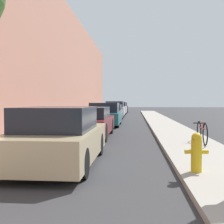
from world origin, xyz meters
TOP-DOWN VIEW (x-y plane):
  - ground_plane at (0.00, 16.00)m, footprint 120.00×120.00m
  - sidewalk_left at (-2.90, 16.00)m, footprint 2.00×52.00m
  - sidewalk_right at (2.90, 16.00)m, footprint 2.00×52.00m
  - building_facade_left at (-4.25, 16.00)m, footprint 0.70×52.00m
  - parked_car_champagne at (-0.81, 6.36)m, footprint 1.81×4.02m
  - parked_car_maroon at (-0.90, 11.54)m, footprint 1.75×4.66m
  - parked_car_teal at (-0.83, 17.09)m, footprint 1.90×4.15m
  - parked_car_grey at (-0.88, 22.45)m, footprint 1.77×4.12m
  - parked_car_silver at (-0.95, 27.57)m, footprint 1.87×4.49m
  - parked_car_white at (-0.93, 32.88)m, footprint 1.88×3.94m
  - parked_car_black at (-0.87, 37.76)m, footprint 1.81×4.19m
  - fire_hydrant at (2.25, 5.42)m, footprint 0.46×0.21m
  - bicycle at (3.28, 9.35)m, footprint 0.44×1.76m

SIDE VIEW (x-z plane):
  - ground_plane at x=0.00m, z-range 0.00..0.00m
  - sidewalk_left at x=-2.90m, z-range 0.00..0.12m
  - sidewalk_right at x=2.90m, z-range 0.00..0.12m
  - bicycle at x=3.28m, z-range 0.13..0.85m
  - fire_hydrant at x=2.25m, z-range 0.13..0.92m
  - parked_car_grey at x=-0.88m, z-range -0.03..1.25m
  - parked_car_maroon at x=-0.90m, z-range -0.01..1.28m
  - parked_car_champagne at x=-0.81m, z-range -0.04..1.35m
  - parked_car_black at x=-0.87m, z-range -0.03..1.36m
  - parked_car_teal at x=-0.83m, z-range -0.04..1.41m
  - parked_car_white at x=-0.93m, z-range -0.04..1.45m
  - parked_car_silver at x=-0.95m, z-range -0.04..1.50m
  - building_facade_left at x=-4.25m, z-range 0.00..8.65m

